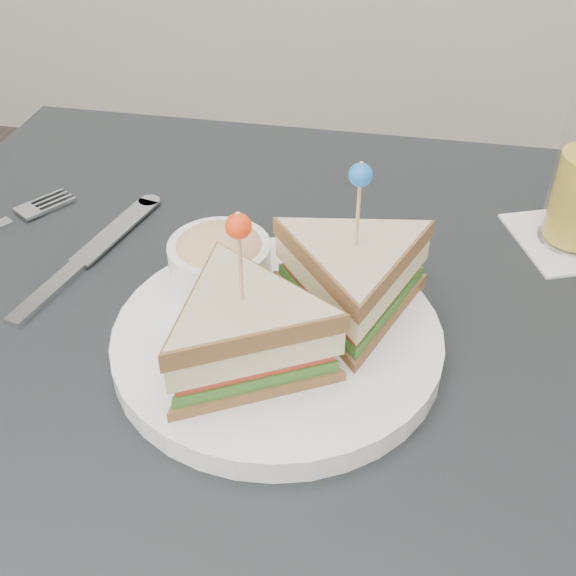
{
  "coord_description": "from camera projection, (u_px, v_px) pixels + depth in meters",
  "views": [
    {
      "loc": [
        0.09,
        -0.44,
        1.16
      ],
      "look_at": [
        0.01,
        0.01,
        0.8
      ],
      "focal_mm": 45.0,
      "sensor_mm": 36.0,
      "label": 1
    }
  ],
  "objects": [
    {
      "name": "table",
      "position": [
        275.0,
        403.0,
        0.65
      ],
      "size": [
        0.8,
        0.8,
        0.75
      ],
      "color": "black",
      "rests_on": "ground"
    },
    {
      "name": "cutlery_knife",
      "position": [
        85.0,
        259.0,
        0.69
      ],
      "size": [
        0.07,
        0.23,
        0.01
      ],
      "rotation": [
        0.0,
        0.0,
        -0.23
      ],
      "color": "silver",
      "rests_on": "table"
    },
    {
      "name": "plate_meal",
      "position": [
        287.0,
        307.0,
        0.57
      ],
      "size": [
        0.3,
        0.28,
        0.16
      ],
      "rotation": [
        0.0,
        0.0,
        -0.02
      ],
      "color": "white",
      "rests_on": "table"
    }
  ]
}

